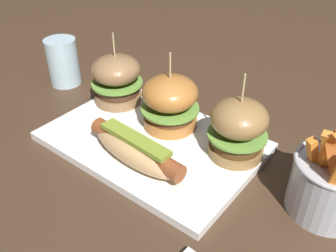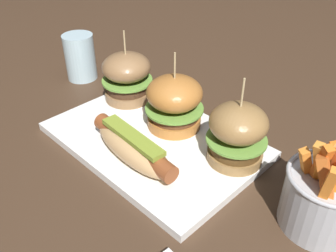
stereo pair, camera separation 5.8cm
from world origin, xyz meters
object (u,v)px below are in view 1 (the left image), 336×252
Objects in this scene: hot_dog at (136,150)px; slider_center at (171,102)px; fries_bucket at (330,183)px; slider_left at (117,79)px; slider_right at (238,128)px; water_glass at (63,62)px; platter_main at (152,141)px.

slider_center reaches higher than hot_dog.
fries_bucket is at bearing 20.15° from hot_dog.
hot_dog is 0.28m from fries_bucket.
slider_right is at bearing -0.99° from slider_left.
water_glass is (-0.32, 0.12, 0.01)m from hot_dog.
platter_main is at bearing 108.28° from hot_dog.
hot_dog is 0.19m from slider_left.
water_glass is (-0.30, 0.01, -0.01)m from slider_center.
fries_bucket is at bearing -3.31° from slider_center.
fries_bucket reaches higher than hot_dog.
slider_left is 0.17m from water_glass.
slider_right reaches higher than platter_main.
slider_center is 1.37× the size of water_glass.
platter_main is 0.15m from slider_left.
slider_right is at bearing -0.77° from water_glass.
slider_right is (0.13, -0.00, 0.00)m from slider_center.
slider_center reaches higher than fries_bucket.
slider_center is 0.28m from fries_bucket.
platter_main is 0.31m from water_glass.
fries_bucket is at bearing -6.01° from slider_right.
platter_main is 3.50× the size of water_glass.
fries_bucket is at bearing -2.12° from water_glass.
fries_bucket is (0.42, -0.02, -0.01)m from slider_left.
platter_main is 1.93× the size of hot_dog.
platter_main is 0.08m from slider_center.
slider_center is 0.98× the size of slider_right.
slider_right is at bearing 20.77° from platter_main.
water_glass is (-0.58, 0.02, 0.00)m from fries_bucket.
slider_right is at bearing 44.78° from hot_dog.
hot_dog is at bearing -135.22° from slider_right.
hot_dog is (0.02, -0.06, 0.03)m from platter_main.
water_glass is at bearing 179.23° from slider_right.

